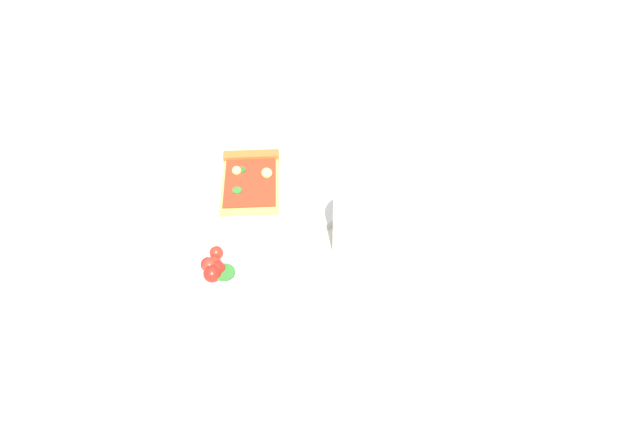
{
  "coord_description": "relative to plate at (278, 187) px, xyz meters",
  "views": [
    {
      "loc": [
        0.14,
        -0.73,
        0.71
      ],
      "look_at": [
        0.06,
        -0.09,
        0.03
      ],
      "focal_mm": 32.24,
      "sensor_mm": 36.0,
      "label": 1
    }
  ],
  "objects": [
    {
      "name": "pizza_slice_main",
      "position": [
        -0.05,
        0.0,
        0.01
      ],
      "size": [
        0.13,
        0.17,
        0.03
      ],
      "color": "#E5B256",
      "rests_on": "plate"
    },
    {
      "name": "soda_glass",
      "position": [
        0.15,
        -0.12,
        0.05
      ],
      "size": [
        0.08,
        0.08,
        0.12
      ],
      "color": "silver",
      "rests_on": "ground_plane"
    },
    {
      "name": "plate",
      "position": [
        0.0,
        0.0,
        0.0
      ],
      "size": [
        0.26,
        0.26,
        0.01
      ],
      "primitive_type": "cylinder",
      "color": "silver",
      "rests_on": "ground_plane"
    },
    {
      "name": "salad_bowl",
      "position": [
        -0.05,
        -0.22,
        0.03
      ],
      "size": [
        0.12,
        0.12,
        0.07
      ],
      "color": "white",
      "rests_on": "ground_plane"
    },
    {
      "name": "ground_plane",
      "position": [
        0.03,
        0.01,
        -0.01
      ],
      "size": [
        2.4,
        2.4,
        0.0
      ],
      "primitive_type": "plane",
      "color": "beige",
      "rests_on": "ground"
    },
    {
      "name": "paper_napkin",
      "position": [
        0.24,
        0.03,
        -0.01
      ],
      "size": [
        0.15,
        0.14,
        0.0
      ],
      "primitive_type": "cube",
      "rotation": [
        0.0,
        0.0,
        -0.12
      ],
      "color": "white",
      "rests_on": "ground_plane"
    }
  ]
}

